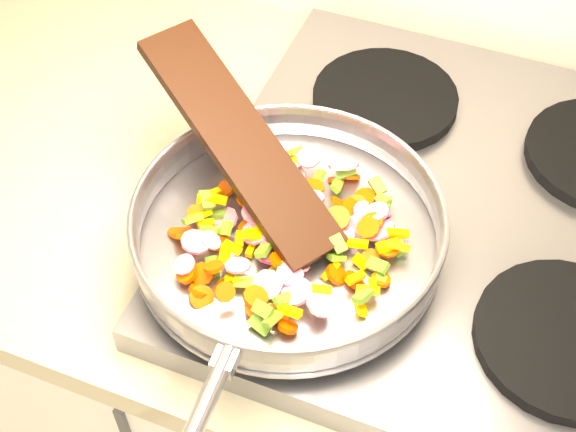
% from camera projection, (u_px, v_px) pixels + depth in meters
% --- Properties ---
extents(cooktop, '(0.60, 0.60, 0.04)m').
position_uv_depth(cooktop, '(461.00, 219.00, 0.95)').
color(cooktop, '#939399').
rests_on(cooktop, counter_top).
extents(grate_fl, '(0.19, 0.19, 0.02)m').
position_uv_depth(grate_fl, '(310.00, 257.00, 0.88)').
color(grate_fl, black).
rests_on(grate_fl, cooktop).
extents(grate_fr, '(0.19, 0.19, 0.02)m').
position_uv_depth(grate_fr, '(567.00, 338.00, 0.82)').
color(grate_fr, black).
rests_on(grate_fr, cooktop).
extents(grate_bl, '(0.19, 0.19, 0.02)m').
position_uv_depth(grate_bl, '(385.00, 98.00, 1.05)').
color(grate_bl, black).
rests_on(grate_bl, cooktop).
extents(saute_pan, '(0.38, 0.55, 0.05)m').
position_uv_depth(saute_pan, '(287.00, 227.00, 0.86)').
color(saute_pan, '#9E9EA5').
rests_on(saute_pan, grate_fl).
extents(vegetable_heap, '(0.27, 0.26, 0.05)m').
position_uv_depth(vegetable_heap, '(290.00, 231.00, 0.87)').
color(vegetable_heap, '#FBC400').
rests_on(vegetable_heap, saute_pan).
extents(wooden_spatula, '(0.29, 0.22, 0.12)m').
position_uv_depth(wooden_spatula, '(239.00, 141.00, 0.88)').
color(wooden_spatula, black).
rests_on(wooden_spatula, saute_pan).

